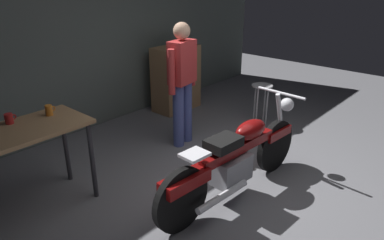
# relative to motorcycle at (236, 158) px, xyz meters

# --- Properties ---
(ground_plane) EXTENTS (12.00, 12.00, 0.00)m
(ground_plane) POSITION_rel_motorcycle_xyz_m (0.16, 0.01, -0.45)
(ground_plane) COLOR slate
(back_wall) EXTENTS (8.00, 0.12, 3.10)m
(back_wall) POSITION_rel_motorcycle_xyz_m (0.16, 2.81, 1.10)
(back_wall) COLOR #56605B
(back_wall) RESTS_ON ground_plane
(workbench) EXTENTS (1.30, 0.64, 0.90)m
(workbench) POSITION_rel_motorcycle_xyz_m (-1.60, 1.36, 0.34)
(workbench) COLOR #99724C
(workbench) RESTS_ON ground_plane
(motorcycle) EXTENTS (2.19, 0.60, 1.00)m
(motorcycle) POSITION_rel_motorcycle_xyz_m (0.00, 0.00, 0.00)
(motorcycle) COLOR black
(motorcycle) RESTS_ON ground_plane
(person_standing) EXTENTS (0.56, 0.28, 1.67)m
(person_standing) POSITION_rel_motorcycle_xyz_m (0.57, 1.30, 0.48)
(person_standing) COLOR #48579C
(person_standing) RESTS_ON ground_plane
(shop_stool) EXTENTS (0.32, 0.32, 0.64)m
(shop_stool) POSITION_rel_motorcycle_xyz_m (1.89, 0.85, 0.05)
(shop_stool) COLOR #B2B2B7
(shop_stool) RESTS_ON ground_plane
(wooden_dresser) EXTENTS (0.80, 0.47, 1.10)m
(wooden_dresser) POSITION_rel_motorcycle_xyz_m (1.51, 2.31, 0.10)
(wooden_dresser) COLOR #99724C
(wooden_dresser) RESTS_ON ground_plane
(mug_red_diner) EXTENTS (0.11, 0.08, 0.10)m
(mug_red_diner) POSITION_rel_motorcycle_xyz_m (-1.57, 1.57, 0.50)
(mug_red_diner) COLOR red
(mug_red_diner) RESTS_ON workbench
(mug_orange_travel) EXTENTS (0.11, 0.07, 0.11)m
(mug_orange_travel) POSITION_rel_motorcycle_xyz_m (-1.20, 1.49, 0.50)
(mug_orange_travel) COLOR orange
(mug_orange_travel) RESTS_ON workbench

